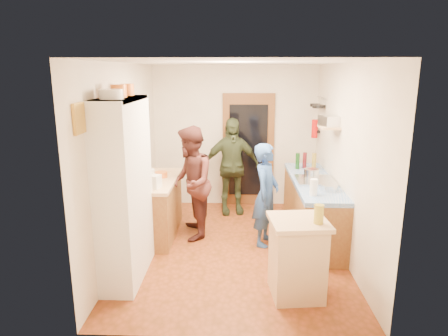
{
  "coord_description": "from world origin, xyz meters",
  "views": [
    {
      "loc": [
        0.04,
        -5.33,
        2.5
      ],
      "look_at": [
        -0.14,
        0.15,
        1.15
      ],
      "focal_mm": 32.0,
      "sensor_mm": 36.0,
      "label": 1
    }
  ],
  "objects_px": {
    "island_base": "(297,260)",
    "person_hob": "(267,195)",
    "hutch_body": "(125,190)",
    "person_left": "(192,182)",
    "right_counter_base": "(312,210)",
    "person_back": "(232,166)"
  },
  "relations": [
    {
      "from": "island_base",
      "to": "person_hob",
      "type": "relative_size",
      "value": 0.57
    },
    {
      "from": "island_base",
      "to": "hutch_body",
      "type": "bearing_deg",
      "value": 168.68
    },
    {
      "from": "person_hob",
      "to": "island_base",
      "type": "bearing_deg",
      "value": -150.2
    },
    {
      "from": "person_left",
      "to": "person_hob",
      "type": "bearing_deg",
      "value": 68.53
    },
    {
      "from": "person_left",
      "to": "person_back",
      "type": "height_order",
      "value": "person_left"
    },
    {
      "from": "island_base",
      "to": "person_hob",
      "type": "bearing_deg",
      "value": 100.04
    },
    {
      "from": "right_counter_base",
      "to": "island_base",
      "type": "xyz_separation_m",
      "value": [
        -0.48,
        -1.71,
        0.01
      ]
    },
    {
      "from": "hutch_body",
      "to": "island_base",
      "type": "relative_size",
      "value": 2.56
    },
    {
      "from": "hutch_body",
      "to": "person_back",
      "type": "xyz_separation_m",
      "value": [
        1.25,
        2.29,
        -0.24
      ]
    },
    {
      "from": "person_hob",
      "to": "person_back",
      "type": "distance_m",
      "value": 1.45
    },
    {
      "from": "right_counter_base",
      "to": "person_left",
      "type": "height_order",
      "value": "person_left"
    },
    {
      "from": "hutch_body",
      "to": "person_hob",
      "type": "relative_size",
      "value": 1.46
    },
    {
      "from": "right_counter_base",
      "to": "person_hob",
      "type": "relative_size",
      "value": 1.46
    },
    {
      "from": "hutch_body",
      "to": "person_left",
      "type": "relative_size",
      "value": 1.28
    },
    {
      "from": "person_back",
      "to": "person_left",
      "type": "bearing_deg",
      "value": -129.19
    },
    {
      "from": "hutch_body",
      "to": "person_hob",
      "type": "distance_m",
      "value": 2.05
    },
    {
      "from": "person_hob",
      "to": "person_back",
      "type": "bearing_deg",
      "value": 41.36
    },
    {
      "from": "hutch_body",
      "to": "island_base",
      "type": "distance_m",
      "value": 2.17
    },
    {
      "from": "right_counter_base",
      "to": "person_left",
      "type": "distance_m",
      "value": 1.88
    },
    {
      "from": "right_counter_base",
      "to": "person_hob",
      "type": "bearing_deg",
      "value": -154.01
    },
    {
      "from": "island_base",
      "to": "person_hob",
      "type": "height_order",
      "value": "person_hob"
    },
    {
      "from": "hutch_body",
      "to": "person_hob",
      "type": "xyz_separation_m",
      "value": [
        1.78,
        0.95,
        -0.35
      ]
    }
  ]
}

